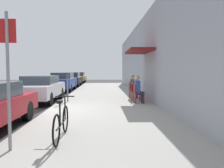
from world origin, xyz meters
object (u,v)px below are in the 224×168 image
Objects in this scene: parked_car_3 at (72,79)px; parked_car_4 at (79,77)px; cafe_chair_0 at (137,92)px; cafe_chair_1 at (135,91)px; parking_meter at (68,86)px; seated_patron_0 at (138,88)px; bicycle_0 at (61,123)px; parked_car_2 at (63,81)px; seated_patron_2 at (133,85)px; parked_car_1 at (40,88)px; street_sign at (8,70)px; cafe_chair_2 at (132,89)px.

parked_car_3 reaches higher than parked_car_4.
cafe_chair_1 is at bearing 89.80° from cafe_chair_0.
parking_meter is 1.02× the size of seated_patron_0.
cafe_chair_0 is at bearing 64.11° from bicycle_0.
seated_patron_2 is (4.90, -5.95, 0.06)m from parked_car_2.
parking_meter is 3.42m from seated_patron_0.
parked_car_2 reaches higher than parked_car_1.
street_sign is 8.44m from seated_patron_2.
parked_car_1 is 4.89m from cafe_chair_1.
parked_car_4 is 19.94m from cafe_chair_0.
seated_patron_0 is (3.40, 5.84, -0.82)m from street_sign.
cafe_chair_1 is at bearing -55.06° from parked_car_2.
street_sign is (-0.05, -6.51, 0.75)m from parking_meter.
cafe_chair_0 is at bearing 60.19° from street_sign.
seated_patron_2 is (4.90, -11.21, 0.08)m from parked_car_3.
parked_car_4 is at bearing 105.47° from cafe_chair_2.
seated_patron_0 is (4.90, -1.53, 0.10)m from parked_car_1.
parked_car_3 is 13.12m from cafe_chair_1.
parking_meter is 3.31m from cafe_chair_1.
street_sign is (1.50, -7.36, 0.93)m from parked_car_1.
cafe_chair_1 is at bearing -75.31° from parked_car_4.
cafe_chair_1 is (0.00, 0.86, 0.00)m from cafe_chair_0.
bicycle_0 is at bearing 38.97° from street_sign.
parked_car_1 is at bearing 101.51° from street_sign.
parked_car_2 reaches higher than cafe_chair_0.
cafe_chair_1 is 0.67× the size of seated_patron_2.
street_sign reaches higher than parked_car_3.
cafe_chair_1 is at bearing 93.81° from seated_patron_0.
parked_car_1 is at bearing 172.14° from cafe_chair_1.
cafe_chair_0 and cafe_chair_1 have the same top height.
cafe_chair_2 is at bearing 70.33° from bicycle_0.
bicycle_0 is at bearing -109.67° from cafe_chair_2.
cafe_chair_0 is 0.67× the size of seated_patron_0.
seated_patron_0 is at bearing -75.77° from parked_car_4.
parked_car_1 is 3.33× the size of parking_meter.
seated_patron_0 reaches higher than parked_car_4.
cafe_chair_0 is (4.84, -1.53, -0.09)m from parked_car_1.
parking_meter reaches higher than cafe_chair_2.
cafe_chair_1 is (4.85, -0.67, -0.09)m from parked_car_1.
parking_meter reaches higher than seated_patron_2.
seated_patron_0 is (4.90, -19.34, 0.09)m from parked_car_4.
seated_patron_2 is at bearing 1.75° from cafe_chair_2.
seated_patron_2 is (0.06, 0.98, 0.19)m from cafe_chair_1.
parking_meter is at bearing 89.56° from street_sign.
seated_patron_2 reaches higher than parked_car_4.
seated_patron_0 is at bearing -11.27° from parking_meter.
parked_car_3 is at bearing -90.00° from parked_car_4.
parked_car_3 is 18.35m from bicycle_0.
parked_car_3 is 13.94m from seated_patron_0.
parked_car_1 is 1.00× the size of parked_car_3.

